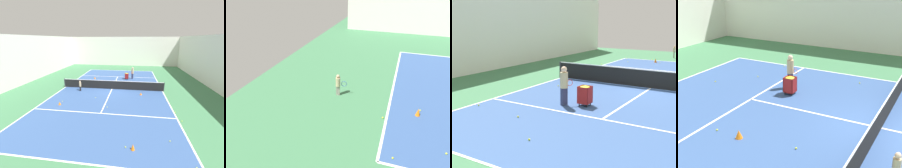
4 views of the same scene
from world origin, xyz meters
TOP-DOWN VIEW (x-y plane):
  - line_baseline_near at (0.00, -10.93)m, footprint 11.28×0.10m
  - player_near_baseline at (1.91, -13.49)m, footprint 0.28×0.55m
  - training_cone_0 at (2.51, -9.67)m, footprint 0.21×0.21m
  - tennis_ball_2 at (4.57, -8.72)m, footprint 0.07×0.07m
  - tennis_ball_4 at (2.13, -9.56)m, footprint 0.07×0.07m
  - tennis_ball_8 at (3.20, -11.08)m, footprint 0.07×0.07m
  - tennis_ball_14 at (5.34, -10.45)m, footprint 0.07×0.07m

SIDE VIEW (x-z plane):
  - line_baseline_near at x=0.00m, z-range 0.00..0.01m
  - tennis_ball_2 at x=4.57m, z-range 0.00..0.07m
  - tennis_ball_4 at x=2.13m, z-range 0.00..0.07m
  - tennis_ball_8 at x=3.20m, z-range 0.00..0.07m
  - tennis_ball_14 at x=5.34m, z-range 0.00..0.07m
  - training_cone_0 at x=2.51m, z-range 0.00..0.35m
  - player_near_baseline at x=1.91m, z-range 0.08..1.21m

